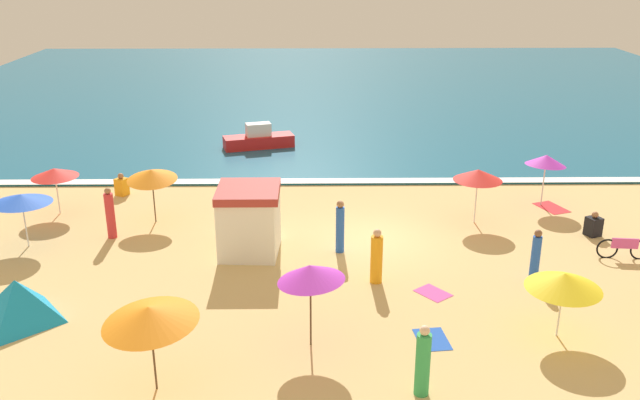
{
  "coord_description": "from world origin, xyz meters",
  "views": [
    {
      "loc": [
        -2.22,
        -22.41,
        9.8
      ],
      "look_at": [
        -1.89,
        1.94,
        0.8
      ],
      "focal_mm": 38.04,
      "sensor_mm": 36.0,
      "label": 1
    }
  ],
  "objects_px": {
    "beachgoer_8": "(122,186)",
    "beachgoer_9": "(340,227)",
    "beach_umbrella_3": "(21,199)",
    "beachgoer_1": "(423,362)",
    "beach_umbrella_2": "(152,175)",
    "beach_tent": "(18,301)",
    "beachgoer_5": "(110,214)",
    "beachgoer_6": "(593,226)",
    "beach_umbrella_7": "(478,175)",
    "beachgoer_2": "(377,258)",
    "beach_umbrella_9": "(564,281)",
    "beach_umbrella_6": "(310,273)",
    "parked_bicycle": "(624,248)",
    "beach_umbrella_1": "(150,315)",
    "beachgoer_0": "(536,256)",
    "lifeguard_cabana": "(249,220)",
    "beach_umbrella_8": "(55,173)",
    "beach_umbrella_0": "(546,160)",
    "small_boat_0": "(259,139)"
  },
  "relations": [
    {
      "from": "beachgoer_8",
      "to": "beachgoer_9",
      "type": "bearing_deg",
      "value": -33.2
    },
    {
      "from": "beach_umbrella_3",
      "to": "beachgoer_1",
      "type": "height_order",
      "value": "beach_umbrella_3"
    },
    {
      "from": "beach_umbrella_2",
      "to": "beach_tent",
      "type": "bearing_deg",
      "value": -106.65
    },
    {
      "from": "beachgoer_5",
      "to": "beachgoer_6",
      "type": "xyz_separation_m",
      "value": [
        17.5,
        -0.05,
        -0.52
      ]
    },
    {
      "from": "beach_umbrella_3",
      "to": "beach_umbrella_7",
      "type": "height_order",
      "value": "beach_umbrella_7"
    },
    {
      "from": "beachgoer_5",
      "to": "beach_umbrella_7",
      "type": "bearing_deg",
      "value": 5.39
    },
    {
      "from": "beach_tent",
      "to": "beachgoer_6",
      "type": "xyz_separation_m",
      "value": [
        18.47,
        5.84,
        -0.25
      ]
    },
    {
      "from": "beachgoer_2",
      "to": "beach_umbrella_9",
      "type": "bearing_deg",
      "value": -34.93
    },
    {
      "from": "beachgoer_5",
      "to": "beach_tent",
      "type": "bearing_deg",
      "value": -99.32
    },
    {
      "from": "beach_umbrella_6",
      "to": "parked_bicycle",
      "type": "xyz_separation_m",
      "value": [
        10.57,
        5.19,
        -1.72
      ]
    },
    {
      "from": "beach_umbrella_2",
      "to": "beach_tent",
      "type": "height_order",
      "value": "beach_umbrella_2"
    },
    {
      "from": "beach_umbrella_7",
      "to": "beach_umbrella_9",
      "type": "relative_size",
      "value": 1.0
    },
    {
      "from": "beach_umbrella_1",
      "to": "beachgoer_1",
      "type": "height_order",
      "value": "beach_umbrella_1"
    },
    {
      "from": "beachgoer_2",
      "to": "beach_umbrella_3",
      "type": "bearing_deg",
      "value": 166.44
    },
    {
      "from": "beachgoer_0",
      "to": "beachgoer_5",
      "type": "xyz_separation_m",
      "value": [
        -14.25,
        3.52,
        0.08
      ]
    },
    {
      "from": "beach_umbrella_9",
      "to": "lifeguard_cabana",
      "type": "bearing_deg",
      "value": 147.78
    },
    {
      "from": "beach_umbrella_2",
      "to": "beach_umbrella_8",
      "type": "xyz_separation_m",
      "value": [
        -3.98,
        0.93,
        -0.21
      ]
    },
    {
      "from": "beach_umbrella_8",
      "to": "beachgoer_6",
      "type": "bearing_deg",
      "value": -6.98
    },
    {
      "from": "beachgoer_5",
      "to": "beachgoer_6",
      "type": "relative_size",
      "value": 2.06
    },
    {
      "from": "beach_umbrella_2",
      "to": "beach_umbrella_8",
      "type": "distance_m",
      "value": 4.1
    },
    {
      "from": "beach_umbrella_2",
      "to": "beachgoer_2",
      "type": "height_order",
      "value": "beach_umbrella_2"
    },
    {
      "from": "beach_umbrella_3",
      "to": "beach_umbrella_9",
      "type": "bearing_deg",
      "value": -20.21
    },
    {
      "from": "beachgoer_0",
      "to": "beach_umbrella_0",
      "type": "bearing_deg",
      "value": 70.27
    },
    {
      "from": "beachgoer_0",
      "to": "beachgoer_5",
      "type": "height_order",
      "value": "beachgoer_5"
    },
    {
      "from": "beachgoer_1",
      "to": "beachgoer_9",
      "type": "height_order",
      "value": "beachgoer_9"
    },
    {
      "from": "beachgoer_2",
      "to": "beachgoer_1",
      "type": "bearing_deg",
      "value": -84.58
    },
    {
      "from": "beach_umbrella_0",
      "to": "beach_umbrella_8",
      "type": "bearing_deg",
      "value": -178.03
    },
    {
      "from": "beachgoer_2",
      "to": "beachgoer_6",
      "type": "relative_size",
      "value": 1.94
    },
    {
      "from": "beach_tent",
      "to": "beachgoer_8",
      "type": "bearing_deg",
      "value": 89.22
    },
    {
      "from": "beach_umbrella_1",
      "to": "parked_bicycle",
      "type": "bearing_deg",
      "value": 26.41
    },
    {
      "from": "beach_umbrella_3",
      "to": "beachgoer_2",
      "type": "height_order",
      "value": "beach_umbrella_3"
    },
    {
      "from": "lifeguard_cabana",
      "to": "small_boat_0",
      "type": "relative_size",
      "value": 0.62
    },
    {
      "from": "beach_umbrella_2",
      "to": "beachgoer_8",
      "type": "height_order",
      "value": "beach_umbrella_2"
    },
    {
      "from": "beach_umbrella_0",
      "to": "beachgoer_6",
      "type": "xyz_separation_m",
      "value": [
        0.88,
        -3.15,
        -1.53
      ]
    },
    {
      "from": "beach_umbrella_1",
      "to": "beach_umbrella_2",
      "type": "bearing_deg",
      "value": 102.17
    },
    {
      "from": "beachgoer_2",
      "to": "small_boat_0",
      "type": "bearing_deg",
      "value": 107.35
    },
    {
      "from": "beachgoer_0",
      "to": "small_boat_0",
      "type": "distance_m",
      "value": 17.98
    },
    {
      "from": "beachgoer_5",
      "to": "small_boat_0",
      "type": "height_order",
      "value": "beachgoer_5"
    },
    {
      "from": "beachgoer_8",
      "to": "small_boat_0",
      "type": "xyz_separation_m",
      "value": [
        5.31,
        7.03,
        0.12
      ]
    },
    {
      "from": "beach_umbrella_3",
      "to": "beachgoer_2",
      "type": "xyz_separation_m",
      "value": [
        11.99,
        -2.89,
        -0.95
      ]
    },
    {
      "from": "beach_umbrella_8",
      "to": "beachgoer_9",
      "type": "xyz_separation_m",
      "value": [
        10.95,
        -3.79,
        -0.77
      ]
    },
    {
      "from": "beach_umbrella_6",
      "to": "beach_tent",
      "type": "height_order",
      "value": "beach_umbrella_6"
    },
    {
      "from": "beachgoer_9",
      "to": "small_boat_0",
      "type": "distance_m",
      "value": 13.46
    },
    {
      "from": "beach_umbrella_3",
      "to": "beach_tent",
      "type": "bearing_deg",
      "value": -70.91
    },
    {
      "from": "beachgoer_5",
      "to": "small_boat_0",
      "type": "bearing_deg",
      "value": 68.81
    },
    {
      "from": "parked_bicycle",
      "to": "beachgoer_5",
      "type": "relative_size",
      "value": 0.96
    },
    {
      "from": "beach_umbrella_6",
      "to": "beachgoer_5",
      "type": "height_order",
      "value": "beach_umbrella_6"
    },
    {
      "from": "parked_bicycle",
      "to": "beachgoer_9",
      "type": "bearing_deg",
      "value": 175.98
    },
    {
      "from": "beach_umbrella_1",
      "to": "beachgoer_8",
      "type": "relative_size",
      "value": 3.27
    },
    {
      "from": "beach_umbrella_8",
      "to": "beach_tent",
      "type": "xyz_separation_m",
      "value": [
        1.77,
        -8.32,
        -1.05
      ]
    }
  ]
}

